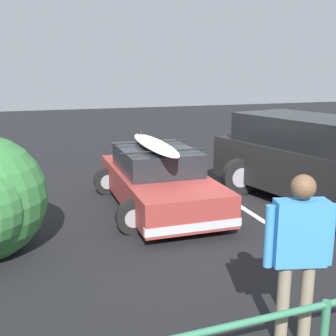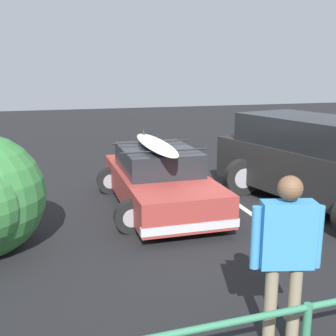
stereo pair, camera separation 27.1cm
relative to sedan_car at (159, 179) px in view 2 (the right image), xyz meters
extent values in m
cube|color=black|center=(-0.61, 0.32, -0.58)|extent=(44.00, 44.00, 0.02)
cube|color=silver|center=(-1.60, 0.04, -0.57)|extent=(0.12, 4.43, 0.00)
cube|color=#9E3833|center=(0.00, 0.04, -0.13)|extent=(1.65, 3.97, 0.57)
cube|color=#23262B|center=(0.00, -0.12, 0.39)|extent=(1.45, 1.91, 0.46)
cube|color=silver|center=(0.01, 1.98, -0.29)|extent=(1.67, 0.11, 0.14)
cube|color=silver|center=(-0.01, -1.90, -0.29)|extent=(1.67, 0.11, 0.14)
cylinder|color=black|center=(-0.83, 1.27, -0.28)|extent=(0.59, 0.18, 0.59)
cylinder|color=#99999E|center=(-0.83, 1.27, -0.28)|extent=(0.32, 0.19, 0.32)
cylinder|color=black|center=(0.84, 1.26, -0.28)|extent=(0.59, 0.18, 0.59)
cylinder|color=#99999E|center=(0.84, 1.26, -0.28)|extent=(0.32, 0.19, 0.32)
cylinder|color=black|center=(-0.84, -1.19, -0.28)|extent=(0.59, 0.18, 0.59)
cylinder|color=#99999E|center=(-0.84, -1.19, -0.28)|extent=(0.32, 0.19, 0.32)
cylinder|color=black|center=(0.83, -1.19, -0.28)|extent=(0.59, 0.18, 0.59)
cylinder|color=#99999E|center=(0.83, -1.19, -0.28)|extent=(0.32, 0.19, 0.32)
cylinder|color=black|center=(0.00, 0.40, 0.66)|extent=(1.72, 0.04, 0.03)
cylinder|color=black|center=(0.00, -0.64, 0.66)|extent=(1.72, 0.04, 0.03)
ellipsoid|color=white|center=(0.06, -0.04, 0.72)|extent=(0.54, 2.80, 0.09)
cone|color=black|center=(0.04, -1.16, 0.83)|extent=(0.10, 0.10, 0.14)
cube|color=black|center=(-3.19, 0.94, 0.15)|extent=(2.85, 5.08, 0.93)
cube|color=black|center=(-3.19, 0.94, 0.92)|extent=(2.46, 4.02, 0.61)
cylinder|color=black|center=(-2.59, -1.49, 0.25)|extent=(0.75, 0.35, 0.73)
cylinder|color=black|center=(-3.72, -0.67, -0.17)|extent=(0.81, 0.22, 0.81)
cylinder|color=#99999E|center=(-3.72, -0.67, -0.17)|extent=(0.44, 0.23, 0.44)
cylinder|color=black|center=(-1.97, -0.24, -0.17)|extent=(0.81, 0.22, 0.81)
cylinder|color=#99999E|center=(-1.97, -0.24, -0.17)|extent=(0.44, 0.23, 0.44)
cylinder|color=gray|center=(-0.13, 4.70, -0.13)|extent=(0.13, 0.13, 0.88)
cylinder|color=gray|center=(0.11, 4.64, -0.13)|extent=(0.13, 0.13, 0.88)
cube|color=#3D8ED1|center=(-0.01, 4.67, 0.64)|extent=(0.55, 0.32, 0.66)
sphere|color=brown|center=(-0.01, 4.67, 1.10)|extent=(0.24, 0.24, 0.24)
cylinder|color=#3D8ED1|center=(-0.31, 4.74, 0.61)|extent=(0.09, 0.09, 0.63)
cylinder|color=#3D8ED1|center=(0.28, 4.60, 0.61)|extent=(0.09, 0.09, 0.63)
cylinder|color=#387F5B|center=(0.22, 5.40, 0.33)|extent=(10.93, 0.34, 0.06)
camera|label=1|loc=(2.41, 7.89, 2.20)|focal=45.00mm
camera|label=2|loc=(2.15, 7.97, 2.20)|focal=45.00mm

